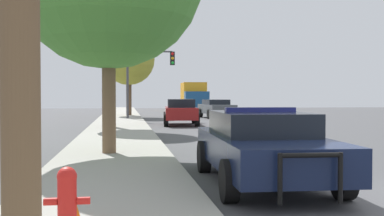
# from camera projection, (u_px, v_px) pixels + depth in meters

# --- Properties ---
(sidewalk_left) EXTENTS (3.00, 110.00, 0.13)m
(sidewalk_left) POSITION_uv_depth(u_px,v_px,m) (108.00, 207.00, 6.92)
(sidewalk_left) COLOR #99968C
(sidewalk_left) RESTS_ON ground_plane
(police_car) EXTENTS (2.23, 5.02, 1.45)m
(police_car) POSITION_uv_depth(u_px,v_px,m) (263.00, 145.00, 9.14)
(police_car) COLOR #141E3D
(police_car) RESTS_ON ground_plane
(fire_hydrant) EXTENTS (0.51, 0.22, 0.76)m
(fire_hydrant) POSITION_uv_depth(u_px,v_px,m) (67.00, 198.00, 5.35)
(fire_hydrant) COLOR red
(fire_hydrant) RESTS_ON sidewalk_left
(traffic_light) EXTENTS (3.23, 0.35, 4.62)m
(traffic_light) POSITION_uv_depth(u_px,v_px,m) (147.00, 69.00, 32.07)
(traffic_light) COLOR #424247
(traffic_light) RESTS_ON sidewalk_left
(car_background_midblock) EXTENTS (2.16, 4.28, 1.46)m
(car_background_midblock) POSITION_uv_depth(u_px,v_px,m) (181.00, 111.00, 26.91)
(car_background_midblock) COLOR maroon
(car_background_midblock) RESTS_ON ground_plane
(car_background_oncoming) EXTENTS (2.29, 4.42, 1.36)m
(car_background_oncoming) POSITION_uv_depth(u_px,v_px,m) (216.00, 108.00, 35.14)
(car_background_oncoming) COLOR #474C51
(car_background_oncoming) RESTS_ON ground_plane
(box_truck) EXTENTS (2.80, 6.70, 3.01)m
(box_truck) POSITION_uv_depth(u_px,v_px,m) (194.00, 96.00, 50.78)
(box_truck) COLOR navy
(box_truck) RESTS_ON ground_plane
(tree_sidewalk_mid) EXTENTS (3.80, 3.80, 6.95)m
(tree_sidewalk_mid) POSITION_uv_depth(u_px,v_px,m) (111.00, 24.00, 23.33)
(tree_sidewalk_mid) COLOR #4C3823
(tree_sidewalk_mid) RESTS_ON sidewalk_left
(tree_sidewalk_far) EXTENTS (3.99, 3.99, 6.32)m
(tree_sidewalk_far) POSITION_uv_depth(u_px,v_px,m) (129.00, 59.00, 37.01)
(tree_sidewalk_far) COLOR brown
(tree_sidewalk_far) RESTS_ON sidewalk_left
(traffic_cone) EXTENTS (0.30, 0.30, 0.53)m
(traffic_cone) POSITION_uv_depth(u_px,v_px,m) (69.00, 202.00, 5.79)
(traffic_cone) COLOR orange
(traffic_cone) RESTS_ON sidewalk_left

